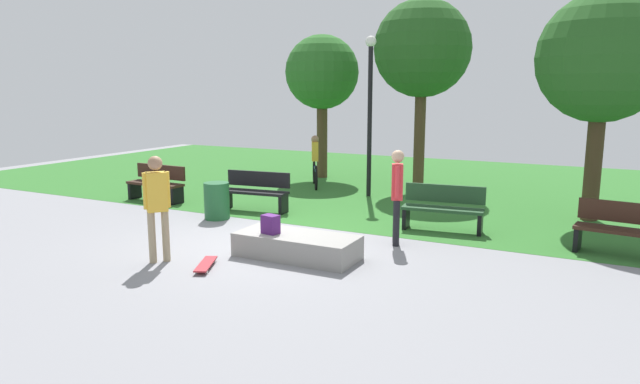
# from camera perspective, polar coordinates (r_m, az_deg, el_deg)

# --- Properties ---
(ground_plane) EXTENTS (28.00, 28.00, 0.00)m
(ground_plane) POSITION_cam_1_polar(r_m,az_deg,el_deg) (10.51, -5.59, -5.19)
(ground_plane) COLOR gray
(grass_lawn) EXTENTS (26.60, 12.51, 0.01)m
(grass_lawn) POSITION_cam_1_polar(r_m,az_deg,el_deg) (17.38, 8.31, 1.00)
(grass_lawn) COLOR #2D6B28
(grass_lawn) RESTS_ON ground_plane
(concrete_ledge) EXTENTS (2.09, 0.89, 0.40)m
(concrete_ledge) POSITION_cam_1_polar(r_m,az_deg,el_deg) (9.57, -2.36, -5.47)
(concrete_ledge) COLOR gray
(concrete_ledge) RESTS_ON ground_plane
(backpack_on_ledge) EXTENTS (0.31, 0.25, 0.32)m
(backpack_on_ledge) POSITION_cam_1_polar(r_m,az_deg,el_deg) (9.57, -5.04, -3.28)
(backpack_on_ledge) COLOR #4C1E66
(backpack_on_ledge) RESTS_ON concrete_ledge
(skater_performing_trick) EXTENTS (0.36, 0.37, 1.76)m
(skater_performing_trick) POSITION_cam_1_polar(r_m,az_deg,el_deg) (9.49, -16.19, -0.82)
(skater_performing_trick) COLOR tan
(skater_performing_trick) RESTS_ON ground_plane
(skater_watching) EXTENTS (0.30, 0.41, 1.74)m
(skater_watching) POSITION_cam_1_polar(r_m,az_deg,el_deg) (10.26, 7.81, 0.24)
(skater_watching) COLOR black
(skater_watching) RESTS_ON ground_plane
(skateboard_by_ledge) EXTENTS (0.52, 0.81, 0.08)m
(skateboard_by_ledge) POSITION_cam_1_polar(r_m,az_deg,el_deg) (9.22, -11.50, -7.17)
(skateboard_by_ledge) COLOR #A5262D
(skateboard_by_ledge) RESTS_ON ground_plane
(park_bench_near_lamppost) EXTENTS (1.64, 0.63, 0.91)m
(park_bench_near_lamppost) POSITION_cam_1_polar(r_m,az_deg,el_deg) (11.55, 12.39, -1.50)
(park_bench_near_lamppost) COLOR #1E4223
(park_bench_near_lamppost) RESTS_ON ground_plane
(park_bench_center_lawn) EXTENTS (1.62, 0.53, 0.91)m
(park_bench_center_lawn) POSITION_cam_1_polar(r_m,az_deg,el_deg) (14.87, -16.19, 0.96)
(park_bench_center_lawn) COLOR #331E14
(park_bench_center_lawn) RESTS_ON ground_plane
(park_bench_far_left) EXTENTS (1.64, 0.65, 0.91)m
(park_bench_far_left) POSITION_cam_1_polar(r_m,az_deg,el_deg) (13.22, -6.52, 0.17)
(park_bench_far_left) COLOR black
(park_bench_far_left) RESTS_ON ground_plane
(park_bench_far_right) EXTENTS (1.65, 0.67, 0.91)m
(park_bench_far_right) POSITION_cam_1_polar(r_m,az_deg,el_deg) (10.88, 28.63, -3.29)
(park_bench_far_right) COLOR #331E14
(park_bench_far_right) RESTS_ON ground_plane
(tree_young_birch) EXTENTS (2.31, 2.31, 4.49)m
(tree_young_birch) POSITION_cam_1_polar(r_m,az_deg,el_deg) (17.99, 0.22, 11.91)
(tree_young_birch) COLOR #4C3823
(tree_young_birch) RESTS_ON grass_lawn
(tree_leaning_ash) EXTENTS (2.71, 2.71, 5.27)m
(tree_leaning_ash) POSITION_cam_1_polar(r_m,az_deg,el_deg) (16.33, 10.32, 14.01)
(tree_leaning_ash) COLOR #4C3823
(tree_leaning_ash) RESTS_ON grass_lawn
(tree_slender_maple) EXTENTS (2.69, 2.69, 4.80)m
(tree_slender_maple) POSITION_cam_1_polar(r_m,az_deg,el_deg) (13.33, 26.72, 11.93)
(tree_slender_maple) COLOR #42301E
(tree_slender_maple) RESTS_ON grass_lawn
(lamp_post) EXTENTS (0.28, 0.28, 4.14)m
(lamp_post) POSITION_cam_1_polar(r_m,az_deg,el_deg) (14.79, 5.09, 9.24)
(lamp_post) COLOR black
(lamp_post) RESTS_ON ground_plane
(trash_bin) EXTENTS (0.55, 0.55, 0.81)m
(trash_bin) POSITION_cam_1_polar(r_m,az_deg,el_deg) (12.52, -10.42, -0.88)
(trash_bin) COLOR #1E592D
(trash_bin) RESTS_ON ground_plane
(cyclist_on_bicycle) EXTENTS (0.97, 1.60, 1.52)m
(cyclist_on_bicycle) POSITION_cam_1_polar(r_m,az_deg,el_deg) (16.40, -0.51, 2.77)
(cyclist_on_bicycle) COLOR black
(cyclist_on_bicycle) RESTS_ON ground_plane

